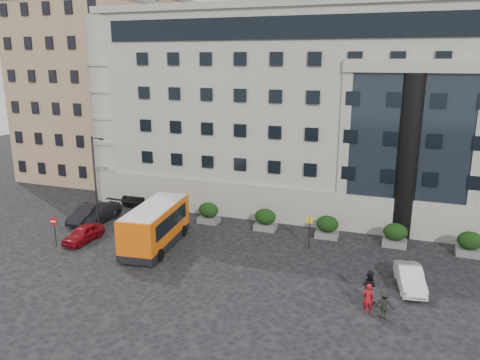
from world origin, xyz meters
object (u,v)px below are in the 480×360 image
Objects in this scene: hedge_c at (327,227)px; parked_car_a at (83,234)px; street_lamp at (96,180)px; pedestrian_a at (368,298)px; pedestrian_c at (384,304)px; hedge_a at (209,213)px; hedge_d at (395,235)px; hedge_e at (470,244)px; parked_car_c at (99,213)px; hedge_b at (265,219)px; no_entry_sign at (54,226)px; white_taxi at (410,278)px; bus_stop_sign at (309,227)px; parked_car_d at (144,194)px; red_truck at (160,182)px; pedestrian_b at (369,286)px; parked_car_b at (87,213)px; minibus at (156,224)px.

parked_car_a is (-17.93, -7.37, -0.28)m from hedge_c.
pedestrian_a is at bearing -14.96° from street_lamp.
pedestrian_c is at bearing -65.50° from hedge_c.
hedge_a is 1.10× the size of pedestrian_c.
hedge_d reaches higher than parked_car_a.
street_lamp is (-28.74, -4.80, 3.44)m from hedge_e.
hedge_b is at bearing 12.79° from parked_car_c.
parked_car_c reaches higher than parked_car_a.
no_entry_sign is at bearing -104.72° from street_lamp.
hedge_e is at bearing 7.05° from parked_car_c.
parked_car_c is (-1.43, 1.92, -3.65)m from street_lamp.
white_taxi is at bearing 3.06° from parked_car_a.
no_entry_sign is at bearing -84.87° from parked_car_c.
bus_stop_sign is at bearing 18.08° from no_entry_sign.
pedestrian_a is (23.90, -7.92, 0.19)m from parked_car_c.
white_taxi is (26.13, -3.92, -0.04)m from parked_car_c.
hedge_e is at bearing -2.33° from parked_car_d.
bus_stop_sign is 19.49m from red_truck.
white_taxi is at bearing -80.34° from hedge_d.
no_entry_sign is 2.30m from parked_car_a.
white_taxi is 3.49m from pedestrian_b.
hedge_a is at bearing 180.00° from hedge_b.
parked_car_d is 27.49m from white_taxi.
parked_car_b is (-15.41, -3.39, -0.18)m from hedge_b.
bus_stop_sign is 19.31m from parked_car_d.
parked_car_b is at bearing -20.83° from pedestrian_c.
hedge_b is 14.85m from parked_car_c.
parked_car_b is 0.99m from parked_car_c.
bus_stop_sign reaches higher than parked_car_c.
hedge_b is at bearing 5.82° from parked_car_b.
hedge_a is 1.00× the size of hedge_e.
bus_stop_sign is at bearing -166.08° from hedge_e.
hedge_b is 9.32m from minibus.
street_lamp reaches higher than parked_car_a.
parked_car_a is at bearing -26.03° from pedestrian_a.
parked_car_b is at bearing 125.68° from parked_car_a.
bus_stop_sign reaches higher than hedge_d.
street_lamp is at bearing -32.15° from pedestrian_a.
hedge_c is at bearing 2.75° from parked_car_b.
red_truck is 8.77m from parked_car_c.
bus_stop_sign is 19.75m from parked_car_b.
minibus is (-22.45, -6.26, 0.85)m from hedge_e.
parked_car_d is 27.32m from pedestrian_a.
parked_car_b is 2.34× the size of pedestrian_b.
hedge_b is at bearing -25.10° from pedestrian_b.
parked_car_c is at bearing -174.54° from hedge_e.
bus_stop_sign reaches higher than white_taxi.
pedestrian_b is (-0.07, 1.40, 0.06)m from pedestrian_a.
pedestrian_a is at bearing -18.92° from pedestrian_c.
pedestrian_b is at bearing -11.62° from street_lamp.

